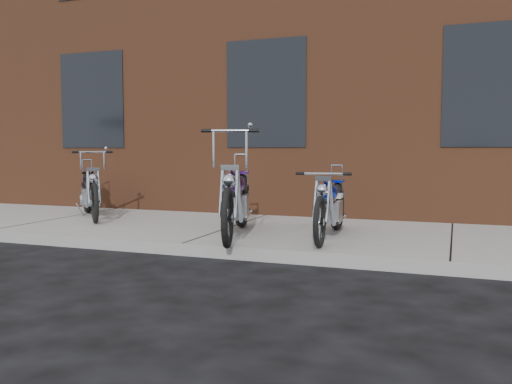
% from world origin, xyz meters
% --- Properties ---
extents(ground, '(120.00, 120.00, 0.00)m').
position_xyz_m(ground, '(0.00, 0.00, 0.00)').
color(ground, black).
rests_on(ground, ground).
extents(sidewalk, '(22.00, 3.00, 0.15)m').
position_xyz_m(sidewalk, '(0.00, 1.50, 0.07)').
color(sidewalk, '#A5A5A4').
rests_on(sidewalk, ground).
extents(building_brick, '(22.00, 10.00, 8.00)m').
position_xyz_m(building_brick, '(0.00, 8.00, 4.00)').
color(building_brick, brown).
rests_on(building_brick, ground).
extents(chopper_purple, '(0.87, 2.34, 1.35)m').
position_xyz_m(chopper_purple, '(0.38, 0.77, 0.58)').
color(chopper_purple, black).
rests_on(chopper_purple, sidewalk).
extents(chopper_blue, '(0.51, 2.07, 0.90)m').
position_xyz_m(chopper_blue, '(1.55, 1.06, 0.52)').
color(chopper_blue, black).
rests_on(chopper_blue, sidewalk).
extents(chopper_third, '(1.51, 1.68, 1.09)m').
position_xyz_m(chopper_third, '(-2.60, 1.72, 0.54)').
color(chopper_third, black).
rests_on(chopper_third, sidewalk).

